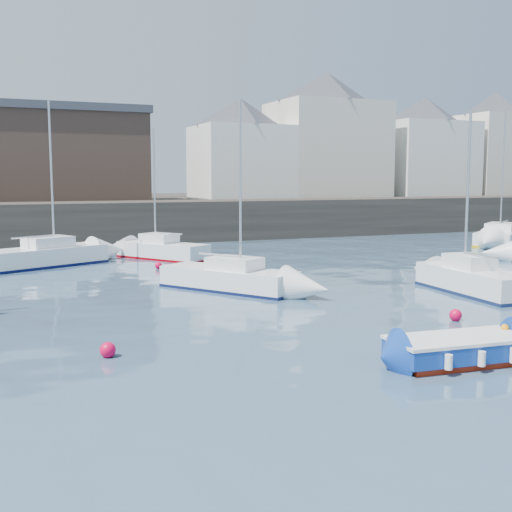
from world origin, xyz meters
name	(u,v)px	position (x,y,z in m)	size (l,w,h in m)	color
water	(445,370)	(0.00, 0.00, 0.00)	(220.00, 220.00, 0.00)	#2D4760
quay_wall	(136,222)	(0.00, 35.00, 1.50)	(90.00, 5.00, 3.00)	#28231E
land_strip	(97,212)	(0.00, 53.00, 1.40)	(90.00, 32.00, 2.80)	#28231E
bldg_east_a	(327,135)	(20.00, 42.00, 8.81)	(13.36, 13.36, 11.80)	beige
bldg_east_b	(425,147)	(31.00, 41.50, 7.87)	(11.88, 11.88, 9.95)	white
bldg_east_c	(494,144)	(40.00, 41.50, 8.37)	(11.14, 11.14, 10.95)	beige
bldg_east_d	(241,148)	(11.00, 41.50, 7.36)	(11.14, 11.14, 8.95)	white
warehouse	(39,155)	(-6.00, 43.00, 6.62)	(16.40, 10.40, 7.60)	#3D2D26
blue_dinghy	(460,348)	(0.72, 0.33, 0.39)	(3.82, 2.10, 0.70)	#991E09
sailboat_b	(230,278)	(-0.87, 12.81, 0.51)	(5.00, 6.19, 7.88)	white
sailboat_c	(472,280)	(8.04, 8.17, 0.57)	(2.20, 5.77, 7.44)	white
sailboat_f	(162,250)	(-0.78, 24.28, 0.54)	(4.71, 5.94, 7.61)	white
sailboat_g	(502,236)	(24.17, 23.36, 0.55)	(7.67, 6.46, 9.72)	white
sailboat_h	(44,256)	(-7.48, 23.60, 0.57)	(7.11, 4.91, 8.79)	white
buoy_near	(108,357)	(-7.46, 4.42, 0.00)	(0.43, 0.43, 0.43)	#E2043A
buoy_mid	(455,321)	(3.96, 4.33, 0.00)	(0.41, 0.41, 0.41)	#E2043A
buoy_far	(158,269)	(-2.05, 20.27, 0.00)	(0.38, 0.38, 0.38)	#E2043A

